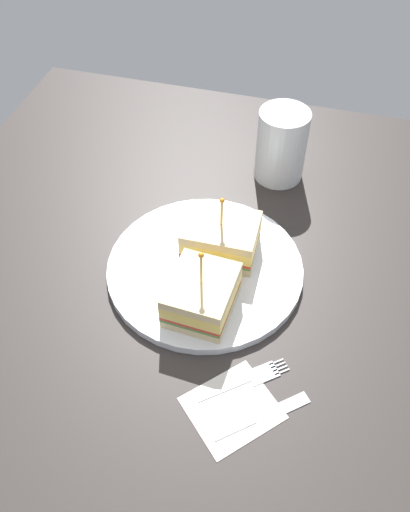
# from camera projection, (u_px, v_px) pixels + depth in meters

# --- Properties ---
(ground_plane) EXTENTS (0.91, 0.91, 0.02)m
(ground_plane) POSITION_uv_depth(u_px,v_px,m) (205.00, 276.00, 0.77)
(ground_plane) COLOR #2D2826
(plate) EXTENTS (0.27, 0.27, 0.01)m
(plate) POSITION_uv_depth(u_px,v_px,m) (205.00, 268.00, 0.76)
(plate) COLOR white
(plate) RESTS_ON ground_plane
(sandwich_half_front) EXTENTS (0.10, 0.09, 0.11)m
(sandwich_half_front) POSITION_uv_depth(u_px,v_px,m) (201.00, 295.00, 0.68)
(sandwich_half_front) COLOR beige
(sandwich_half_front) RESTS_ON plate
(sandwich_half_back) EXTENTS (0.08, 0.10, 0.10)m
(sandwich_half_back) POSITION_uv_depth(u_px,v_px,m) (221.00, 237.00, 0.75)
(sandwich_half_back) COLOR beige
(sandwich_half_back) RESTS_ON plate
(drink_glass) EXTENTS (0.08, 0.08, 0.12)m
(drink_glass) POSITION_uv_depth(u_px,v_px,m) (281.00, 149.00, 0.86)
(drink_glass) COLOR gold
(drink_glass) RESTS_ON ground_plane
(napkin) EXTENTS (0.13, 0.13, 0.00)m
(napkin) POSITION_uv_depth(u_px,v_px,m) (232.00, 408.00, 0.62)
(napkin) COLOR beige
(napkin) RESTS_ON ground_plane
(fork) EXTENTS (0.08, 0.10, 0.00)m
(fork) POSITION_uv_depth(u_px,v_px,m) (253.00, 377.00, 0.65)
(fork) COLOR silver
(fork) RESTS_ON ground_plane
(knife) EXTENTS (0.09, 0.10, 0.00)m
(knife) POSITION_uv_depth(u_px,v_px,m) (267.00, 415.00, 0.62)
(knife) COLOR silver
(knife) RESTS_ON ground_plane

